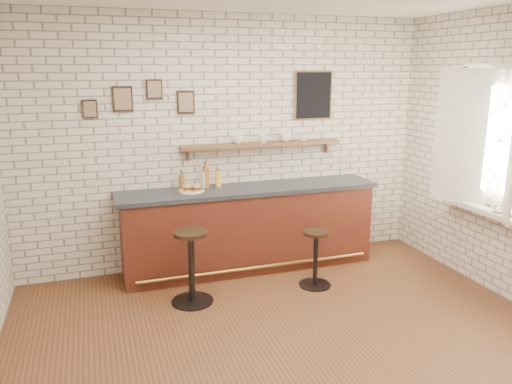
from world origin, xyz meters
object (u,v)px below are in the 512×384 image
at_px(sandwich_plate, 192,191).
at_px(ciabatta_sandwich, 192,188).
at_px(bar_stool_right, 316,257).
at_px(shelf_cup_b, 263,139).
at_px(bitters_bottle_amber, 206,177).
at_px(book_upper, 502,211).
at_px(bitters_bottle_brown, 182,182).
at_px(book_lower, 504,213).
at_px(bitters_bottle_white, 204,179).
at_px(shelf_cup_c, 286,137).
at_px(bar_stool_left, 191,265).
at_px(shelf_cup_a, 238,140).
at_px(shelf_cup_d, 303,137).
at_px(bar_counter, 249,228).
at_px(condiment_bottle_yellow, 218,179).

height_order(sandwich_plate, ciabatta_sandwich, ciabatta_sandwich).
height_order(bar_stool_right, shelf_cup_b, shelf_cup_b).
relative_size(bitters_bottle_amber, book_upper, 1.24).
xyz_separation_m(bar_stool_right, shelf_cup_b, (-0.30, 0.94, 1.21)).
distance_m(bitters_bottle_brown, book_lower, 3.48).
distance_m(bitters_bottle_white, shelf_cup_c, 1.13).
relative_size(bar_stool_left, bar_stool_right, 1.21).
xyz_separation_m(bar_stool_left, shelf_cup_a, (0.78, 0.91, 1.13)).
xyz_separation_m(shelf_cup_c, book_upper, (1.67, -1.81, -0.59)).
bearing_deg(shelf_cup_a, shelf_cup_d, -33.91).
bearing_deg(ciabatta_sandwich, shelf_cup_a, 18.18).
distance_m(bar_counter, bitters_bottle_brown, 0.99).
xyz_separation_m(bitters_bottle_amber, book_upper, (2.70, -1.75, -0.17)).
height_order(bar_stool_left, shelf_cup_d, shelf_cup_d).
distance_m(ciabatta_sandwich, condiment_bottle_yellow, 0.37).
bearing_deg(bitters_bottle_amber, book_lower, -33.52).
bearing_deg(book_lower, bitters_bottle_brown, 118.83).
distance_m(bar_stool_right, book_lower, 1.99).
distance_m(shelf_cup_a, shelf_cup_c, 0.61).
bearing_deg(shelf_cup_d, shelf_cup_c, -174.27).
height_order(bar_counter, ciabatta_sandwich, ciabatta_sandwich).
bearing_deg(shelf_cup_a, bar_counter, -103.03).
xyz_separation_m(shelf_cup_a, shelf_cup_d, (0.85, 0.00, -0.01)).
distance_m(ciabatta_sandwich, shelf_cup_b, 1.06).
height_order(bitters_bottle_amber, bar_stool_right, bitters_bottle_amber).
bearing_deg(book_lower, bitters_bottle_amber, 116.24).
bearing_deg(bar_stool_right, bar_counter, 125.74).
height_order(ciabatta_sandwich, bar_stool_right, ciabatta_sandwich).
xyz_separation_m(bitters_bottle_amber, bar_stool_left, (-0.37, -0.86, -0.72)).
height_order(book_lower, book_upper, book_upper).
xyz_separation_m(bitters_bottle_brown, bar_stool_right, (1.31, -0.89, -0.76)).
distance_m(condiment_bottle_yellow, bar_stool_left, 1.21).
relative_size(bitters_bottle_amber, condiment_bottle_yellow, 1.47).
bearing_deg(bitters_bottle_amber, book_upper, -33.03).
relative_size(sandwich_plate, bar_stool_right, 0.44).
distance_m(bar_counter, shelf_cup_c, 1.19).
height_order(bitters_bottle_white, shelf_cup_b, shelf_cup_b).
xyz_separation_m(sandwich_plate, condiment_bottle_yellow, (0.35, 0.14, 0.08)).
bearing_deg(shelf_cup_a, bitters_bottle_brown, 150.59).
xyz_separation_m(bitters_bottle_white, book_lower, (2.72, -1.79, -0.17)).
xyz_separation_m(bar_counter, shelf_cup_a, (-0.08, 0.20, 1.04)).
relative_size(bar_stool_right, shelf_cup_d, 6.73).
bearing_deg(book_upper, shelf_cup_d, 167.59).
bearing_deg(book_lower, bar_stool_left, 132.89).
xyz_separation_m(ciabatta_sandwich, book_upper, (2.89, -1.61, -0.10)).
distance_m(bar_counter, book_upper, 2.77).
bearing_deg(shelf_cup_b, shelf_cup_a, 131.49).
bearing_deg(book_upper, bar_stool_right, -168.20).
bearing_deg(book_lower, book_upper, 59.76).
bearing_deg(bar_counter, bitters_bottle_white, 163.98).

